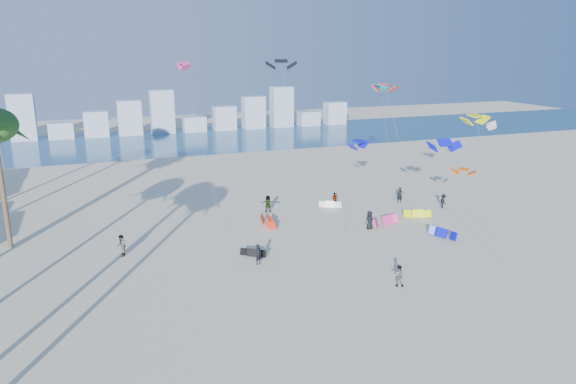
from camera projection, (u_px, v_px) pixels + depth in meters
name	position (u px, v px, depth m)	size (l,w,h in m)	color
ground	(335.00, 335.00, 32.33)	(220.00, 220.00, 0.00)	beige
ocean	(164.00, 142.00, 97.45)	(220.00, 220.00, 0.00)	navy
kitesurfer_near	(258.00, 254.00, 42.61)	(0.60, 0.39, 1.65)	black
kitesurfer_mid	(399.00, 276.00, 38.72)	(0.77, 0.60, 1.59)	gray
kitesurfers_far	(308.00, 212.00, 53.46)	(33.60, 9.40, 1.81)	black
grounded_kites	(361.00, 223.00, 51.27)	(21.14, 14.55, 1.01)	black
flying_kites	(382.00, 105.00, 53.20)	(36.54, 25.62, 15.76)	#0C0ECC
distant_skyline	(149.00, 118.00, 105.29)	(85.00, 3.00, 8.40)	#9EADBF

